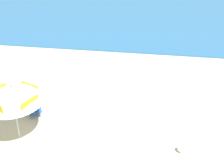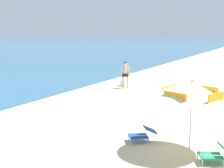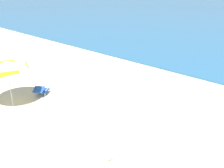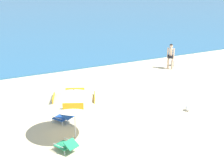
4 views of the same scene
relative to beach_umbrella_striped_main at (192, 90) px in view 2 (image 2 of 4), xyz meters
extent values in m
cylinder|color=silver|center=(0.00, 0.00, -0.80)|extent=(0.04, 0.04, 2.10)
cone|color=beige|center=(0.00, 0.00, 0.00)|extent=(2.53, 2.57, 0.73)
cube|color=orange|center=(0.31, 0.74, -0.11)|extent=(0.74, 0.34, 0.28)
cube|color=orange|center=(-0.74, 0.31, -0.11)|extent=(0.34, 0.74, 0.28)
cube|color=orange|center=(-0.31, -0.74, -0.11)|extent=(0.74, 0.34, 0.28)
cube|color=orange|center=(0.74, -0.31, -0.11)|extent=(0.34, 0.74, 0.28)
sphere|color=orange|center=(0.00, 0.00, 0.28)|extent=(0.06, 0.06, 0.06)
cube|color=#1E7F56|center=(-0.74, -0.74, -1.65)|extent=(0.73, 0.77, 0.04)
cylinder|color=silver|center=(-1.09, -0.59, -1.76)|extent=(0.03, 0.03, 0.18)
cylinder|color=silver|center=(-0.64, -0.37, -1.76)|extent=(0.03, 0.03, 0.18)
cylinder|color=silver|center=(-0.84, -1.10, -1.76)|extent=(0.03, 0.03, 0.18)
cylinder|color=silver|center=(-0.40, -0.89, -1.76)|extent=(0.03, 0.03, 0.18)
cylinder|color=silver|center=(-1.00, -0.86, -1.53)|extent=(0.25, 0.50, 0.02)
cylinder|color=silver|center=(-0.49, -0.62, -1.53)|extent=(0.25, 0.50, 0.02)
cube|color=#1E4799|center=(-0.10, 1.65, -1.65)|extent=(0.76, 0.79, 0.04)
cube|color=#1E4799|center=(0.11, 1.32, -1.44)|extent=(0.63, 0.60, 0.21)
cylinder|color=silver|center=(-0.46, 1.75, -1.76)|extent=(0.03, 0.03, 0.18)
cylinder|color=silver|center=(-0.05, 2.02, -1.76)|extent=(0.03, 0.03, 0.18)
cylinder|color=silver|center=(-0.15, 1.27, -1.76)|extent=(0.03, 0.03, 0.18)
cylinder|color=silver|center=(0.26, 1.54, -1.76)|extent=(0.03, 0.03, 0.18)
cylinder|color=silver|center=(-0.33, 1.50, -1.53)|extent=(0.31, 0.47, 0.02)
cylinder|color=silver|center=(0.14, 1.80, -1.53)|extent=(0.31, 0.47, 0.02)
cylinder|color=beige|center=(8.99, 6.38, -1.43)|extent=(0.12, 0.12, 0.85)
cylinder|color=beige|center=(9.16, 6.12, -1.43)|extent=(0.12, 0.12, 0.85)
cylinder|color=black|center=(9.07, 6.25, -0.98)|extent=(0.42, 0.42, 0.18)
cylinder|color=beige|center=(9.07, 6.25, -0.70)|extent=(0.23, 0.23, 0.60)
cylinder|color=beige|center=(8.96, 6.43, -0.72)|extent=(0.09, 0.09, 0.63)
cylinder|color=beige|center=(9.19, 6.07, -0.72)|extent=(0.09, 0.09, 0.63)
sphere|color=beige|center=(9.07, 6.25, -0.25)|extent=(0.23, 0.23, 0.23)
sphere|color=black|center=(9.07, 6.25, -0.22)|extent=(0.21, 0.21, 0.21)
cube|color=white|center=(9.84, 6.75, -1.69)|extent=(0.55, 0.45, 0.32)
cube|color=white|center=(9.84, 6.75, -1.49)|extent=(0.57, 0.46, 0.08)
cylinder|color=black|center=(9.84, 6.75, -1.43)|extent=(0.33, 0.11, 0.02)
sphere|color=white|center=(5.83, 0.12, -1.71)|extent=(0.29, 0.29, 0.29)
camera|label=1|loc=(4.88, -8.86, 5.32)|focal=51.38mm
camera|label=2|loc=(-9.15, -1.94, 1.63)|focal=49.76mm
camera|label=3|loc=(10.88, -5.14, 3.65)|focal=44.41mm
camera|label=4|loc=(-4.04, -11.73, 4.90)|focal=54.09mm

